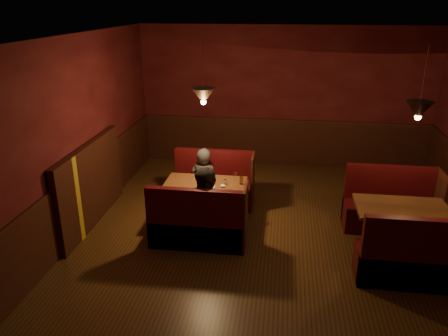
# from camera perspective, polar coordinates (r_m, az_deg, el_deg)

# --- Properties ---
(room) EXTENTS (6.02, 7.02, 2.92)m
(room) POSITION_cam_1_polar(r_m,az_deg,el_deg) (6.01, 4.73, -1.32)
(room) COLOR #3F2314
(room) RESTS_ON ground
(main_table) EXTENTS (1.26, 0.77, 0.88)m
(main_table) POSITION_cam_1_polar(r_m,az_deg,el_deg) (6.84, -2.38, -3.24)
(main_table) COLOR #4E2F1B
(main_table) RESTS_ON ground
(main_bench_far) EXTENTS (1.39, 0.50, 0.95)m
(main_bench_far) POSITION_cam_1_polar(r_m,az_deg,el_deg) (7.57, -1.29, -2.56)
(main_bench_far) COLOR #3E0B0A
(main_bench_far) RESTS_ON ground
(main_bench_near) EXTENTS (1.39, 0.50, 0.95)m
(main_bench_near) POSITION_cam_1_polar(r_m,az_deg,el_deg) (6.31, -3.39, -7.71)
(main_bench_near) COLOR #3E0B0A
(main_bench_near) RESTS_ON ground
(second_table) EXTENTS (1.24, 0.79, 0.70)m
(second_table) POSITION_cam_1_polar(r_m,az_deg,el_deg) (6.51, 22.13, -6.23)
(second_table) COLOR #4E2F1B
(second_table) RESTS_ON ground
(second_bench_far) EXTENTS (1.37, 0.51, 0.98)m
(second_bench_far) POSITION_cam_1_polar(r_m,az_deg,el_deg) (7.25, 20.83, -5.05)
(second_bench_far) COLOR #3E0B0A
(second_bench_far) RESTS_ON ground
(second_bench_near) EXTENTS (1.37, 0.51, 0.98)m
(second_bench_near) POSITION_cam_1_polar(r_m,az_deg,el_deg) (5.99, 23.71, -11.20)
(second_bench_near) COLOR #3E0B0A
(second_bench_near) RESTS_ON ground
(diner_a) EXTENTS (0.58, 0.45, 1.41)m
(diner_a) POSITION_cam_1_polar(r_m,az_deg,el_deg) (7.33, -2.63, -0.00)
(diner_a) COLOR #333336
(diner_a) RESTS_ON ground
(diner_b) EXTENTS (0.76, 0.61, 1.51)m
(diner_b) POSITION_cam_1_polar(r_m,az_deg,el_deg) (6.17, -2.11, -3.65)
(diner_b) COLOR black
(diner_b) RESTS_ON ground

